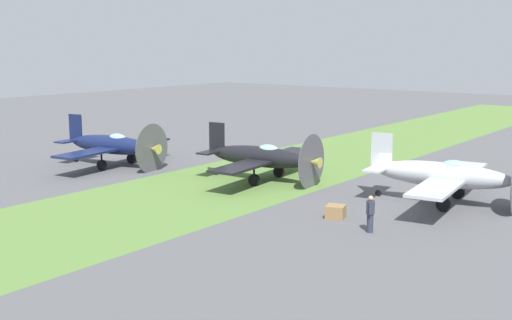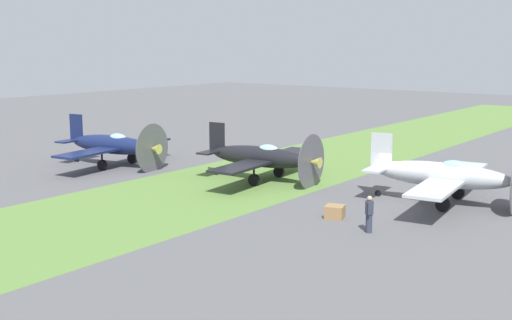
{
  "view_description": "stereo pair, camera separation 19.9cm",
  "coord_description": "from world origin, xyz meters",
  "px_view_note": "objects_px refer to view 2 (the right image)",
  "views": [
    {
      "loc": [
        33.61,
        15.07,
        8.54
      ],
      "look_at": [
        1.65,
        -9.24,
        1.38
      ],
      "focal_mm": 45.85,
      "sensor_mm": 36.0,
      "label": 1
    },
    {
      "loc": [
        33.49,
        15.23,
        8.54
      ],
      "look_at": [
        1.65,
        -9.24,
        1.38
      ],
      "focal_mm": 45.85,
      "sensor_mm": 36.0,
      "label": 2
    }
  ],
  "objects_px": {
    "airplane_lead": "(445,175)",
    "airplane_trail": "(113,145)",
    "airplane_wingman": "(262,157)",
    "fuel_drum": "(379,159)",
    "ground_crew_chief": "(369,213)",
    "supply_crate": "(335,212)"
  },
  "relations": [
    {
      "from": "airplane_lead",
      "to": "fuel_drum",
      "type": "xyz_separation_m",
      "value": [
        -8.33,
        -8.07,
        -1.14
      ]
    },
    {
      "from": "airplane_lead",
      "to": "airplane_trail",
      "type": "xyz_separation_m",
      "value": [
        3.52,
        -22.78,
        -0.05
      ]
    },
    {
      "from": "airplane_lead",
      "to": "airplane_wingman",
      "type": "relative_size",
      "value": 1.04
    },
    {
      "from": "airplane_lead",
      "to": "supply_crate",
      "type": "height_order",
      "value": "airplane_lead"
    },
    {
      "from": "fuel_drum",
      "to": "airplane_trail",
      "type": "bearing_deg",
      "value": -51.12
    },
    {
      "from": "airplane_lead",
      "to": "fuel_drum",
      "type": "relative_size",
      "value": 11.89
    },
    {
      "from": "airplane_lead",
      "to": "ground_crew_chief",
      "type": "bearing_deg",
      "value": -12.34
    },
    {
      "from": "airplane_wingman",
      "to": "supply_crate",
      "type": "height_order",
      "value": "airplane_wingman"
    },
    {
      "from": "airplane_lead",
      "to": "airplane_wingman",
      "type": "bearing_deg",
      "value": -91.92
    },
    {
      "from": "airplane_wingman",
      "to": "fuel_drum",
      "type": "height_order",
      "value": "airplane_wingman"
    },
    {
      "from": "ground_crew_chief",
      "to": "fuel_drum",
      "type": "distance_m",
      "value": 17.33
    },
    {
      "from": "fuel_drum",
      "to": "ground_crew_chief",
      "type": "bearing_deg",
      "value": 25.42
    },
    {
      "from": "supply_crate",
      "to": "ground_crew_chief",
      "type": "bearing_deg",
      "value": 64.01
    },
    {
      "from": "airplane_trail",
      "to": "ground_crew_chief",
      "type": "bearing_deg",
      "value": 72.63
    },
    {
      "from": "airplane_lead",
      "to": "ground_crew_chief",
      "type": "relative_size",
      "value": 6.19
    },
    {
      "from": "airplane_wingman",
      "to": "fuel_drum",
      "type": "relative_size",
      "value": 11.44
    },
    {
      "from": "airplane_trail",
      "to": "fuel_drum",
      "type": "relative_size",
      "value": 11.53
    },
    {
      "from": "supply_crate",
      "to": "fuel_drum",
      "type": "bearing_deg",
      "value": -161.23
    },
    {
      "from": "airplane_lead",
      "to": "fuel_drum",
      "type": "height_order",
      "value": "airplane_lead"
    },
    {
      "from": "airplane_trail",
      "to": "ground_crew_chief",
      "type": "xyz_separation_m",
      "value": [
        3.79,
        22.15,
        -0.63
      ]
    },
    {
      "from": "airplane_trail",
      "to": "fuel_drum",
      "type": "distance_m",
      "value": 18.93
    },
    {
      "from": "ground_crew_chief",
      "to": "airplane_lead",
      "type": "bearing_deg",
      "value": -28.18
    }
  ]
}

